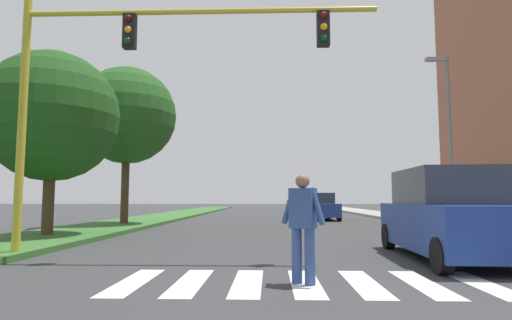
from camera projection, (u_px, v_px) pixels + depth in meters
name	position (u px, v px, depth m)	size (l,w,h in m)	color
ground_plane	(278.00, 218.00, 27.65)	(140.00, 140.00, 0.00)	#38383A
crosswalk	(305.00, 283.00, 6.46)	(5.85, 2.20, 0.01)	silver
median_strip	(157.00, 218.00, 25.92)	(3.54, 64.00, 0.15)	#386B2D
tree_mid	(52.00, 116.00, 13.78)	(4.32, 4.32, 6.04)	#4C3823
tree_far	(127.00, 116.00, 19.77)	(4.60, 4.60, 7.39)	#4C3823
sidewalk_right	(409.00, 219.00, 25.40)	(3.00, 64.00, 0.15)	#9E9991
traffic_light_gantry	(125.00, 65.00, 9.41)	(8.08, 0.30, 6.00)	gold
street_lamp_right	(447.00, 124.00, 18.44)	(1.02, 0.24, 7.50)	slate
pedestrian_performer	(303.00, 223.00, 6.44)	(0.69, 0.44, 1.69)	#334C8C
suv_crossing	(448.00, 216.00, 9.08)	(2.10, 4.66, 1.97)	navy
sedan_midblock	(320.00, 207.00, 25.70)	(1.95, 4.56, 1.64)	navy
sedan_distant	(308.00, 203.00, 41.15)	(2.03, 4.35, 1.76)	navy
sedan_far_horizon	(295.00, 202.00, 56.75)	(2.14, 4.27, 1.71)	#474C51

